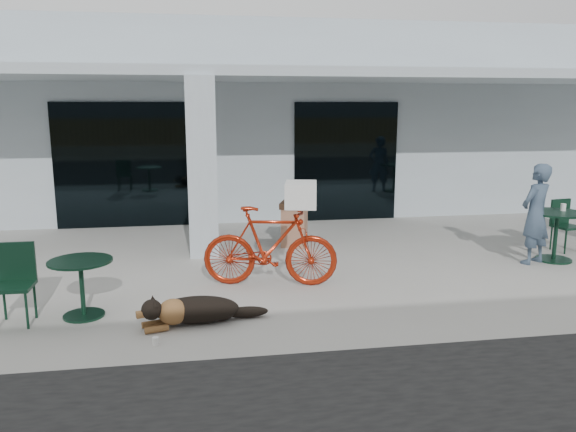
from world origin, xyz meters
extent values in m
plane|color=#ACA9A2|center=(0.00, 0.00, 0.00)|extent=(80.00, 80.00, 0.00)
cube|color=#9FABB5|center=(0.00, 8.50, 2.25)|extent=(22.00, 7.00, 4.50)
cube|color=black|center=(-3.20, 4.98, 1.35)|extent=(2.80, 0.06, 2.70)
cube|color=black|center=(1.80, 4.98, 1.35)|extent=(2.40, 0.06, 2.70)
cube|color=#9FABB5|center=(-1.50, 2.30, 1.56)|extent=(0.50, 0.50, 3.12)
cube|color=#9FABB5|center=(0.00, 3.60, 3.21)|extent=(22.00, 2.80, 0.18)
imported|color=#9C210C|center=(-0.56, 0.40, 0.59)|extent=(2.05, 0.96, 1.19)
cube|color=white|center=(-0.12, 0.31, 1.36)|extent=(0.56, 0.68, 0.35)
cylinder|color=white|center=(-2.11, -1.50, 0.04)|extent=(0.08, 0.08, 0.09)
imported|color=#3B4E64|center=(3.96, 0.86, 0.85)|extent=(0.73, 0.63, 1.69)
cylinder|color=white|center=(4.59, 1.04, 0.91)|extent=(0.09, 0.09, 0.12)
camera|label=1|loc=(-1.59, -7.53, 2.63)|focal=35.00mm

